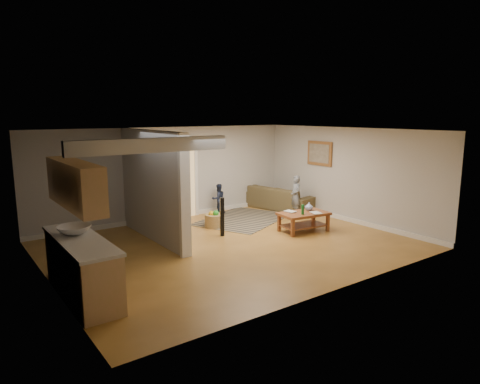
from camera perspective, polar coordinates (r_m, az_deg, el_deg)
name	(u,v)px	position (r m, az deg, el deg)	size (l,w,h in m)	color
ground	(232,245)	(9.50, -1.09, -7.08)	(7.50, 7.50, 0.00)	brown
room_shell	(178,182)	(8.98, -8.28, 1.35)	(7.54, 6.02, 2.52)	#B3B0AC
area_rug	(243,219)	(11.72, 0.42, -3.64)	(2.52, 1.84, 0.01)	black
sofa	(279,208)	(13.12, 5.17, -2.19)	(2.31, 0.90, 0.67)	#453D22
coffee_table	(304,216)	(10.62, 8.53, -3.24)	(1.28, 0.84, 0.71)	brown
tv_console	(159,200)	(10.70, -10.70, -1.02)	(0.54, 1.35, 1.15)	brown
speaker_left	(222,217)	(10.08, -2.41, -3.33)	(0.09, 0.09, 0.92)	black
speaker_right	(159,214)	(10.16, -10.74, -2.83)	(0.11, 0.11, 1.11)	black
toy_basket	(214,220)	(10.95, -3.42, -3.72)	(0.50, 0.50, 0.44)	olive
child	(295,216)	(12.21, 7.35, -3.18)	(0.42, 0.28, 1.16)	slate
toddler	(219,214)	(12.41, -2.88, -2.89)	(0.42, 0.33, 0.87)	#1F2741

